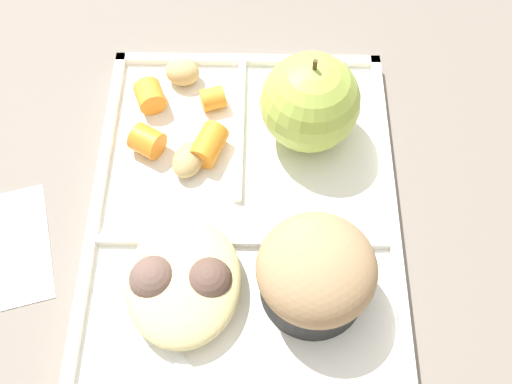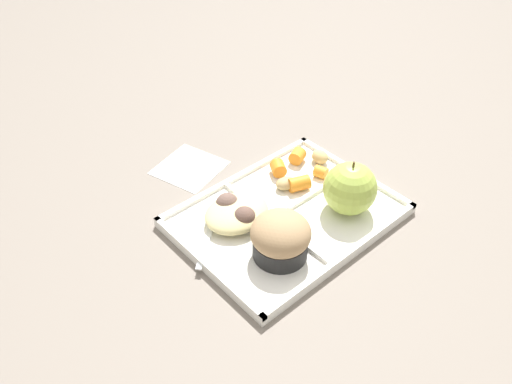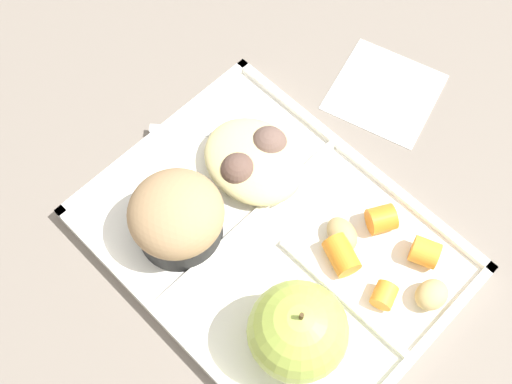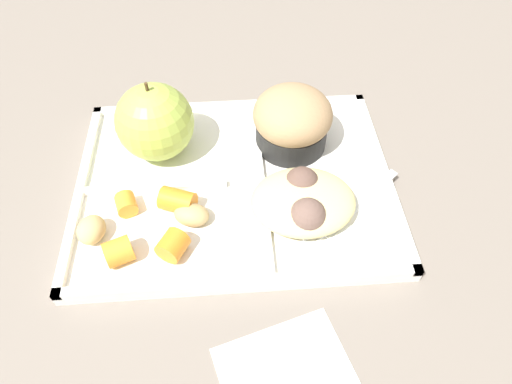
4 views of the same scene
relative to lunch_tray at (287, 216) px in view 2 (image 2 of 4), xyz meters
The scene contains 15 objects.
ground 0.01m from the lunch_tray, ahead, with size 6.00×6.00×0.00m, color slate.
lunch_tray is the anchor object (origin of this frame).
green_apple 0.11m from the lunch_tray, 146.39° to the left, with size 0.09×0.09×0.09m.
bran_muffin 0.10m from the lunch_tray, 38.88° to the left, with size 0.09×0.09×0.07m.
carrot_slice_small 0.07m from the lunch_tray, 151.57° to the right, with size 0.02×0.02×0.03m, color orange.
carrot_slice_large 0.12m from the lunch_tray, 164.46° to the right, with size 0.02×0.02×0.02m, color orange.
carrot_slice_near_corner 0.14m from the lunch_tray, 141.57° to the right, with size 0.03×0.03×0.02m, color orange.
carrot_slice_center 0.11m from the lunch_tray, 125.67° to the right, with size 0.03×0.03×0.02m, color orange.
potato_chunk_large 0.15m from the lunch_tray, 156.61° to the right, with size 0.03×0.03×0.02m, color tan.
potato_chunk_golden 0.07m from the lunch_tray, 132.29° to the right, with size 0.03×0.04×0.02m, color tan.
egg_noodle_pile 0.08m from the lunch_tray, 32.78° to the right, with size 0.11×0.09×0.03m, color #D6C684.
meatball_side 0.08m from the lunch_tray, 19.14° to the right, with size 0.04×0.04×0.04m, color brown.
meatball_back 0.10m from the lunch_tray, 43.62° to the right, with size 0.04×0.04×0.04m, color brown.
plastic_fork 0.13m from the lunch_tray, 24.00° to the right, with size 0.12×0.10×0.00m.
paper_napkin 0.22m from the lunch_tray, 80.14° to the right, with size 0.11×0.11×0.00m, color white.
Camera 2 is at (0.45, 0.43, 0.58)m, focal length 36.94 mm.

